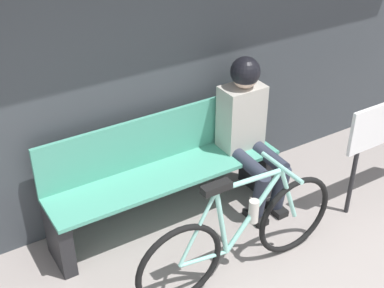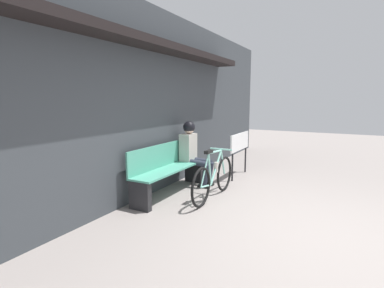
{
  "view_description": "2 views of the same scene",
  "coord_description": "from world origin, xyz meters",
  "views": [
    {
      "loc": [
        -1.04,
        -0.59,
        2.75
      ],
      "look_at": [
        0.56,
        2.02,
        0.86
      ],
      "focal_mm": 50.0,
      "sensor_mm": 36.0,
      "label": 1
    },
    {
      "loc": [
        -3.78,
        -0.39,
        1.66
      ],
      "look_at": [
        0.8,
        2.04,
        0.87
      ],
      "focal_mm": 28.0,
      "sensor_mm": 36.0,
      "label": 2
    }
  ],
  "objects": [
    {
      "name": "person_seated",
      "position": [
        1.23,
        2.26,
        0.71
      ],
      "size": [
        0.34,
        0.61,
        1.23
      ],
      "color": "#2D3342",
      "rests_on": "ground_plane"
    },
    {
      "name": "bicycle",
      "position": [
        0.67,
        1.56,
        0.35
      ],
      "size": [
        1.58,
        0.4,
        0.85
      ],
      "color": "black",
      "rests_on": "ground_plane"
    },
    {
      "name": "storefront_wall",
      "position": [
        0.0,
        2.67,
        1.66
      ],
      "size": [
        12.0,
        0.56,
        3.2
      ],
      "color": "#3D4247",
      "rests_on": "ground_plane"
    },
    {
      "name": "park_bench_near",
      "position": [
        0.52,
        2.37,
        0.42
      ],
      "size": [
        1.83,
        0.42,
        0.87
      ],
      "color": "#51A88E",
      "rests_on": "ground_plane"
    },
    {
      "name": "signboard",
      "position": [
        2.23,
        1.66,
        0.7
      ],
      "size": [
        1.05,
        0.04,
        0.93
      ],
      "color": "#232326",
      "rests_on": "ground_plane"
    },
    {
      "name": "ground_plane",
      "position": [
        0.0,
        0.0,
        0.0
      ],
      "size": [
        24.0,
        24.0,
        0.0
      ],
      "primitive_type": "plane",
      "color": "gray"
    }
  ]
}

